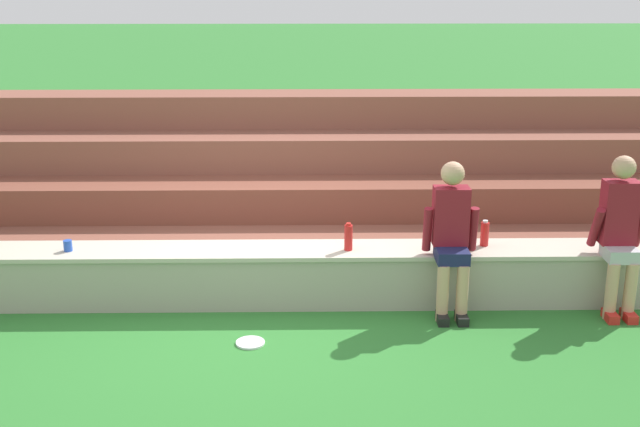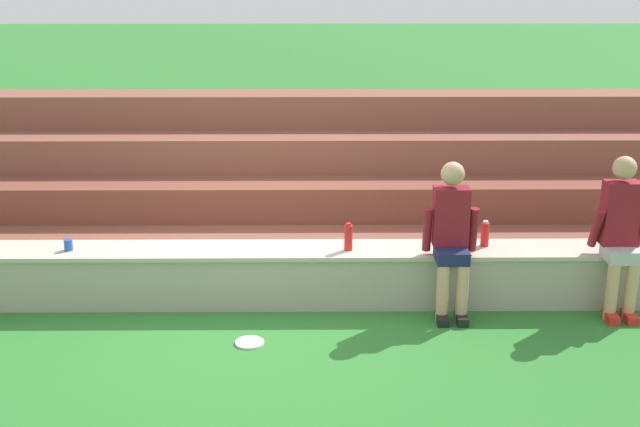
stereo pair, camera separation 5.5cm
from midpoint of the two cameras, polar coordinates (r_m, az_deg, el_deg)
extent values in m
plane|color=#2D752D|center=(7.62, -4.69, -6.96)|extent=(80.00, 80.00, 0.00)
cube|color=#A8A08E|center=(7.74, -4.61, -4.40)|extent=(7.95, 0.49, 0.54)
cube|color=#BCB39F|center=(7.65, -4.65, -2.63)|extent=(7.99, 0.53, 0.04)
cube|color=brown|center=(8.54, -4.21, -2.78)|extent=(11.46, 0.66, 0.40)
cube|color=brown|center=(9.10, -3.98, -0.20)|extent=(11.46, 0.66, 0.80)
cube|color=brown|center=(9.67, -3.78, 2.08)|extent=(11.46, 0.66, 1.20)
cube|color=brown|center=(10.26, -3.60, 4.10)|extent=(11.46, 0.66, 1.59)
cylinder|color=tan|center=(7.39, 8.88, -5.63)|extent=(0.11, 0.11, 0.54)
cylinder|color=tan|center=(7.42, 10.23, -5.61)|extent=(0.11, 0.11, 0.54)
cube|color=black|center=(7.44, 8.84, -7.38)|extent=(0.10, 0.22, 0.08)
cube|color=black|center=(7.47, 10.19, -7.35)|extent=(0.10, 0.22, 0.08)
cube|color=#191E47|center=(7.41, 9.50, -2.91)|extent=(0.29, 0.33, 0.12)
cube|color=maroon|center=(7.44, 9.44, -0.18)|extent=(0.32, 0.20, 0.54)
sphere|color=tan|center=(7.33, 9.59, 2.80)|extent=(0.22, 0.22, 0.22)
cylinder|color=maroon|center=(7.42, 7.82, -1.13)|extent=(0.08, 0.14, 0.43)
cylinder|color=maroon|center=(7.49, 11.01, -1.11)|extent=(0.08, 0.14, 0.43)
cylinder|color=tan|center=(7.81, 20.15, -5.25)|extent=(0.11, 0.11, 0.54)
cylinder|color=tan|center=(7.87, 21.32, -5.20)|extent=(0.11, 0.11, 0.54)
cube|color=red|center=(7.86, 20.08, -6.90)|extent=(0.10, 0.22, 0.08)
cube|color=red|center=(7.92, 21.24, -6.85)|extent=(0.10, 0.22, 0.08)
cube|color=#B2B2B7|center=(7.83, 20.68, -2.70)|extent=(0.28, 0.30, 0.12)
cube|color=maroon|center=(7.83, 20.64, 0.03)|extent=(0.31, 0.20, 0.59)
sphere|color=tan|center=(7.73, 20.96, 3.04)|extent=(0.21, 0.21, 0.21)
cylinder|color=maroon|center=(7.78, 19.18, -0.96)|extent=(0.08, 0.25, 0.42)
cylinder|color=red|center=(7.54, 2.23, -1.73)|extent=(0.08, 0.08, 0.24)
cylinder|color=red|center=(7.50, 2.24, -0.76)|extent=(0.05, 0.05, 0.02)
cylinder|color=red|center=(7.82, 11.80, -1.46)|extent=(0.08, 0.08, 0.23)
cylinder|color=white|center=(7.78, 11.86, -0.58)|extent=(0.05, 0.05, 0.02)
cylinder|color=blue|center=(7.91, -17.20, -2.14)|extent=(0.08, 0.08, 0.10)
cylinder|color=white|center=(7.01, -4.79, -9.09)|extent=(0.25, 0.25, 0.02)
camera|label=1|loc=(0.03, -89.79, 0.06)|focal=45.19mm
camera|label=2|loc=(0.03, 90.21, -0.06)|focal=45.19mm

